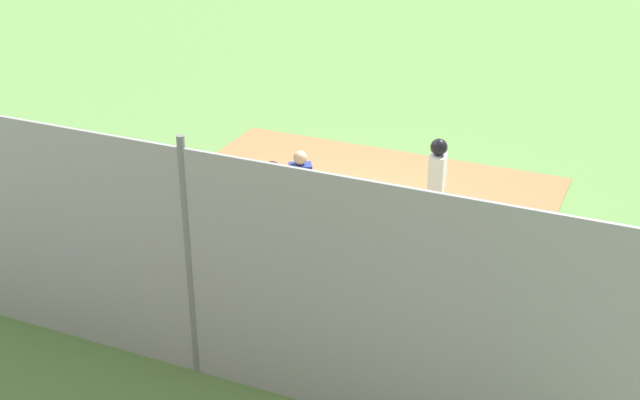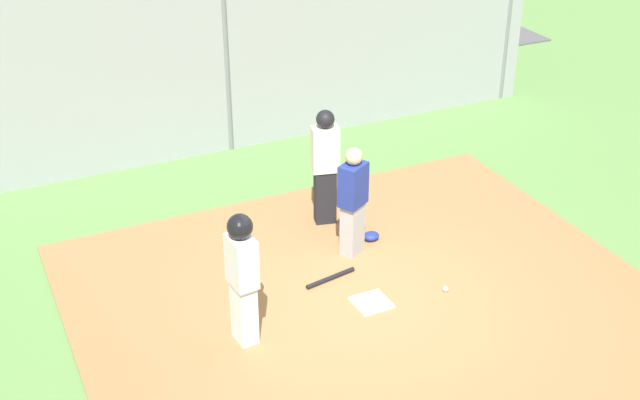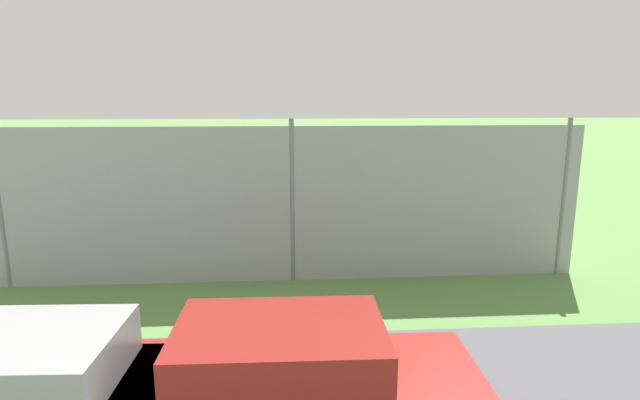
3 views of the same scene
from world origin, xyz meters
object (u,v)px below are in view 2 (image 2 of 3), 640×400
runner (242,270)px  baseball_bat (331,278)px  baseball (445,289)px  parked_car_red (159,38)px  home_plate (372,302)px  catcher_mask (371,236)px  umpire (325,164)px  parked_car_white (377,1)px  catcher (353,200)px  parked_car_silver (280,21)px

runner → baseball_bat: size_ratio=2.23×
baseball → parked_car_red: (0.87, -10.19, 0.55)m
runner → parked_car_red: (-1.81, -10.03, -0.39)m
home_plate → catcher_mask: 1.55m
catcher_mask → parked_car_red: bearing=-85.9°
umpire → runner: bearing=-30.1°
baseball_bat → parked_car_white: parked_car_white is taller
parked_car_white → home_plate: bearing=63.1°
catcher → parked_car_red: 8.83m
baseball → parked_car_white: (-4.87, -10.81, 0.55)m
home_plate → parked_car_white: parked_car_white is taller
baseball → parked_car_silver: (-2.01, -10.24, 0.55)m
catcher_mask → baseball: 1.56m
home_plate → parked_car_red: size_ratio=0.10×
catcher → home_plate: bearing=-45.3°
home_plate → baseball_bat: size_ratio=0.58×
umpire → baseball: umpire is taller
parked_car_red → umpire: bearing=93.0°
home_plate → parked_car_silver: bearing=-106.6°
umpire → parked_car_white: 10.12m
catcher_mask → parked_car_silver: bearing=-104.6°
umpire → parked_car_silver: 8.36m
baseball → umpire: bearing=-75.1°
catcher → umpire: 0.95m
umpire → runner: 2.98m
catcher → baseball: size_ratio=21.40×
catcher_mask → parked_car_red: (0.61, -8.65, 0.52)m
baseball → parked_car_white: size_ratio=0.02×
catcher → umpire: bearing=147.8°
home_plate → catcher: size_ratio=0.28×
parked_car_silver → baseball: bearing=81.2°
umpire → catcher_mask: bearing=38.7°
catcher → parked_car_white: (-5.52, -9.44, -0.24)m
catcher → parked_car_silver: size_ratio=0.37×
umpire → runner: umpire is taller
baseball_bat → parked_car_silver: size_ratio=0.18×
catcher → catcher_mask: (-0.40, -0.18, -0.76)m
home_plate → runner: size_ratio=0.26×
runner → parked_car_silver: 11.12m
home_plate → umpire: (-0.37, -2.14, 0.92)m
umpire → catcher_mask: 1.21m
catcher_mask → baseball_bat: bearing=35.0°
home_plate → baseball: (-0.98, 0.17, 0.03)m
catcher → catcher_mask: bearing=84.1°
catcher → parked_car_red: bearing=151.6°
home_plate → parked_car_white: 12.15m
baseball_bat → parked_car_silver: parked_car_silver is taller
runner → catcher: bearing=25.4°
baseball_bat → catcher_mask: 1.18m
umpire → parked_car_silver: bearing=175.4°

